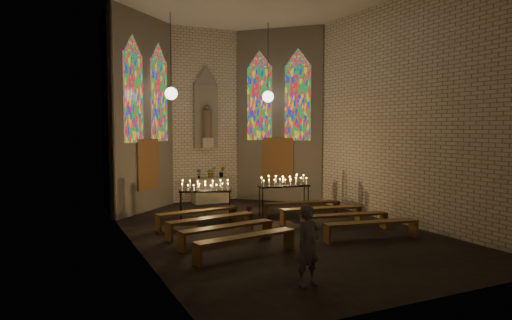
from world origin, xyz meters
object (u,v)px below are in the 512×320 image
at_px(altar, 210,190).
at_px(aisle_flower_pot, 249,213).
at_px(visitor, 308,245).
at_px(votive_stand_right, 284,183).
at_px(votive_stand_left, 205,188).

relative_size(altar, aisle_flower_pot, 3.24).
distance_m(aisle_flower_pot, visitor, 6.40).
relative_size(aisle_flower_pot, votive_stand_right, 0.24).
xyz_separation_m(aisle_flower_pot, votive_stand_left, (-1.34, 0.45, 0.84)).
bearing_deg(aisle_flower_pot, visitor, -104.09).
distance_m(votive_stand_left, visitor, 6.63).
distance_m(aisle_flower_pot, votive_stand_left, 1.64).
bearing_deg(votive_stand_left, altar, 88.63).
bearing_deg(altar, votive_stand_left, -112.10).
bearing_deg(visitor, altar, 68.70).
height_order(aisle_flower_pot, votive_stand_left, votive_stand_left).
height_order(altar, votive_stand_right, votive_stand_right).
height_order(altar, aisle_flower_pot, altar).
xyz_separation_m(altar, visitor, (-1.55, -9.91, 0.28)).
xyz_separation_m(aisle_flower_pot, visitor, (-1.55, -6.18, 0.56)).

